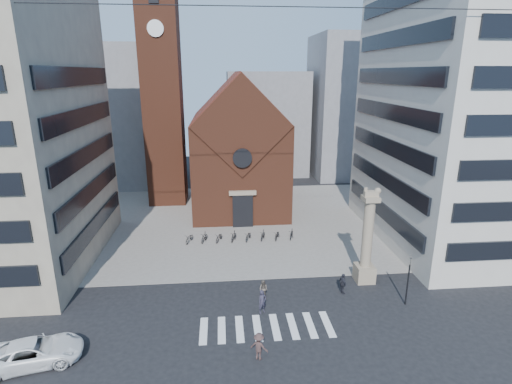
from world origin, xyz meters
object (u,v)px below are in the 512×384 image
at_px(pedestrian_1, 263,289).
at_px(pedestrian_2, 343,284).
at_px(pedestrian_0, 262,302).
at_px(scooter_0, 189,238).
at_px(lion_column, 367,245).
at_px(traffic_light, 408,279).
at_px(white_car, 34,352).

xyz_separation_m(pedestrian_1, pedestrian_2, (6.69, 0.10, 0.11)).
bearing_deg(pedestrian_0, scooter_0, 84.80).
xyz_separation_m(lion_column, traffic_light, (1.99, -4.00, -1.17)).
height_order(lion_column, scooter_0, lion_column).
bearing_deg(pedestrian_1, lion_column, 52.81).
height_order(white_car, scooter_0, white_car).
distance_m(pedestrian_2, scooter_0, 17.86).
relative_size(pedestrian_1, scooter_0, 0.86).
bearing_deg(white_car, lion_column, -84.52).
distance_m(lion_column, scooter_0, 19.03).
bearing_deg(white_car, pedestrian_0, -87.39).
relative_size(traffic_light, scooter_0, 2.35).
bearing_deg(traffic_light, white_car, -170.62).
bearing_deg(scooter_0, pedestrian_1, -40.01).
distance_m(white_car, pedestrian_1, 16.63).
relative_size(lion_column, traffic_light, 2.02).
xyz_separation_m(traffic_light, pedestrian_2, (-4.54, 2.09, -1.39)).
bearing_deg(pedestrian_2, lion_column, -65.49).
xyz_separation_m(pedestrian_0, pedestrian_2, (7.00, 2.17, -0.05)).
distance_m(white_car, pedestrian_2, 22.99).
bearing_deg(pedestrian_1, scooter_0, 160.68).
xyz_separation_m(traffic_light, white_car, (-26.60, -4.39, -1.47)).
relative_size(lion_column, scooter_0, 4.73).
bearing_deg(traffic_light, pedestrian_1, 169.97).
distance_m(traffic_light, pedestrian_1, 11.51).
bearing_deg(white_car, traffic_light, -93.98).
relative_size(traffic_light, pedestrian_2, 2.39).
relative_size(pedestrian_1, pedestrian_2, 0.87).
height_order(traffic_light, pedestrian_2, traffic_light).
distance_m(lion_column, pedestrian_0, 10.69).
relative_size(pedestrian_0, pedestrian_2, 1.05).
height_order(lion_column, white_car, lion_column).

